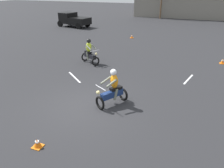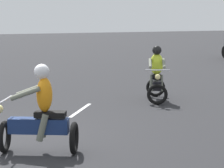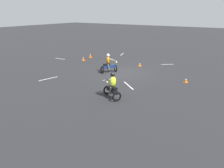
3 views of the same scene
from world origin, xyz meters
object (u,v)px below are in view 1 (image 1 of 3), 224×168
object	(u,v)px
motorcycle_rider_foreground	(113,90)
motorcycle_rider_background	(90,53)
traffic_cone_far_center	(132,37)
pickup_truck	(73,19)
traffic_cone_near_left	(37,143)
traffic_cone_far_right	(222,61)

from	to	relation	value
motorcycle_rider_foreground	motorcycle_rider_background	size ratio (longest dim) A/B	1.00
traffic_cone_far_center	pickup_truck	bearing A→B (deg)	157.37
motorcycle_rider_foreground	traffic_cone_near_left	xyz separation A→B (m)	(-1.29, -3.54, -0.58)
pickup_truck	traffic_cone_far_center	distance (m)	9.54
motorcycle_rider_foreground	traffic_cone_far_center	distance (m)	13.61
motorcycle_rider_background	motorcycle_rider_foreground	bearing A→B (deg)	66.68
traffic_cone_near_left	traffic_cone_far_right	distance (m)	13.01
pickup_truck	traffic_cone_far_right	xyz separation A→B (m)	(16.72, -9.07, -0.77)
motorcycle_rider_foreground	traffic_cone_near_left	size ratio (longest dim) A/B	5.19
pickup_truck	traffic_cone_far_right	distance (m)	19.04
motorcycle_rider_foreground	pickup_truck	distance (m)	20.60
traffic_cone_far_center	motorcycle_rider_foreground	bearing A→B (deg)	-77.40
traffic_cone_near_left	traffic_cone_far_right	world-z (taller)	traffic_cone_far_right
pickup_truck	traffic_cone_far_center	size ratio (longest dim) A/B	13.27
pickup_truck	traffic_cone_far_center	bearing A→B (deg)	-100.53
motorcycle_rider_foreground	motorcycle_rider_background	xyz separation A→B (m)	(-3.46, 4.76, 0.00)
pickup_truck	motorcycle_rider_background	bearing A→B (deg)	-133.65
traffic_cone_near_left	motorcycle_rider_foreground	bearing A→B (deg)	69.95
motorcycle_rider_foreground	pickup_truck	world-z (taller)	pickup_truck
motorcycle_rider_foreground	traffic_cone_far_center	world-z (taller)	motorcycle_rider_foreground
motorcycle_rider_background	traffic_cone_far_right	distance (m)	9.01
motorcycle_rider_foreground	traffic_cone_far_center	size ratio (longest dim) A/B	4.96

